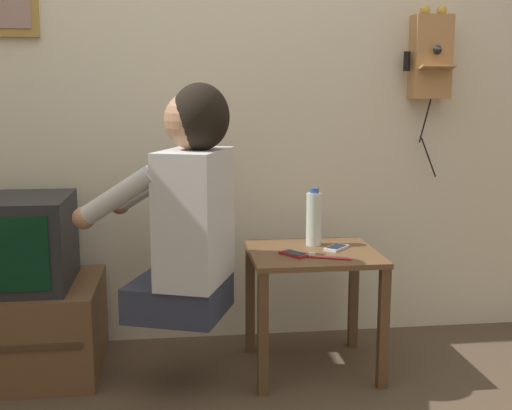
{
  "coord_description": "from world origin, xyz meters",
  "views": [
    {
      "loc": [
        -0.17,
        -2.06,
        1.19
      ],
      "look_at": [
        0.15,
        0.49,
        0.74
      ],
      "focal_mm": 45.0,
      "sensor_mm": 36.0,
      "label": 1
    }
  ],
  "objects": [
    {
      "name": "wall_phone_antique",
      "position": [
        1.04,
        0.91,
        1.36
      ],
      "size": [
        0.22,
        0.19,
        0.8
      ],
      "color": "#AD7A47"
    },
    {
      "name": "tv_stand",
      "position": [
        -0.88,
        0.66,
        0.2
      ],
      "size": [
        0.74,
        0.56,
        0.39
      ],
      "color": "brown",
      "rests_on": "ground_plane"
    },
    {
      "name": "cell_phone_spare",
      "position": [
        0.51,
        0.56,
        0.53
      ],
      "size": [
        0.13,
        0.13,
        0.01
      ],
      "rotation": [
        0.0,
        0.0,
        -0.74
      ],
      "color": "silver",
      "rests_on": "side_table"
    },
    {
      "name": "wall_back",
      "position": [
        0.0,
        1.0,
        1.27
      ],
      "size": [
        6.8,
        0.05,
        2.55
      ],
      "color": "beige",
      "rests_on": "ground_plane"
    },
    {
      "name": "water_bottle",
      "position": [
        0.43,
        0.65,
        0.65
      ],
      "size": [
        0.07,
        0.07,
        0.25
      ],
      "color": "silver",
      "rests_on": "side_table"
    },
    {
      "name": "cell_phone_held",
      "position": [
        0.31,
        0.48,
        0.53
      ],
      "size": [
        0.12,
        0.14,
        0.01
      ],
      "rotation": [
        0.0,
        0.0,
        0.6
      ],
      "color": "maroon",
      "rests_on": "side_table"
    },
    {
      "name": "side_table",
      "position": [
        0.4,
        0.54,
        0.42
      ],
      "size": [
        0.54,
        0.49,
        0.53
      ],
      "color": "brown",
      "rests_on": "ground_plane"
    },
    {
      "name": "person",
      "position": [
        -0.12,
        0.41,
        0.76
      ],
      "size": [
        0.64,
        0.54,
        0.92
      ],
      "rotation": [
        0.0,
        0.0,
        1.22
      ],
      "color": "#2D3347",
      "rests_on": "ground_plane"
    },
    {
      "name": "television",
      "position": [
        -0.87,
        0.64,
        0.58
      ],
      "size": [
        0.52,
        0.45,
        0.38
      ],
      "color": "#232326",
      "rests_on": "tv_stand"
    },
    {
      "name": "toothbrush",
      "position": [
        0.43,
        0.41,
        0.53
      ],
      "size": [
        0.17,
        0.08,
        0.02
      ],
      "rotation": [
        0.0,
        0.0,
        1.19
      ],
      "color": "#D83F4C",
      "rests_on": "side_table"
    }
  ]
}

